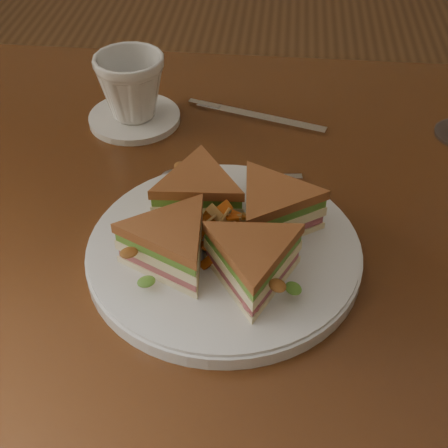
% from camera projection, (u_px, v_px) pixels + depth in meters
% --- Properties ---
extents(table, '(1.20, 0.80, 0.75)m').
position_uv_depth(table, '(253.00, 259.00, 0.84)').
color(table, '#391C0D').
rests_on(table, ground).
extents(plate, '(0.31, 0.31, 0.02)m').
position_uv_depth(plate, '(224.00, 252.00, 0.70)').
color(plate, silver).
rests_on(plate, table).
extents(sandwich_wedges, '(0.27, 0.27, 0.06)m').
position_uv_depth(sandwich_wedges, '(224.00, 227.00, 0.67)').
color(sandwich_wedges, '#FFF0BC').
rests_on(sandwich_wedges, plate).
extents(crisps_mound, '(0.09, 0.09, 0.05)m').
position_uv_depth(crisps_mound, '(224.00, 230.00, 0.68)').
color(crisps_mound, orange).
rests_on(crisps_mound, plate).
extents(spoon, '(0.18, 0.04, 0.01)m').
position_uv_depth(spoon, '(197.00, 178.00, 0.81)').
color(spoon, silver).
rests_on(spoon, table).
extents(knife, '(0.21, 0.07, 0.00)m').
position_uv_depth(knife, '(251.00, 116.00, 0.93)').
color(knife, silver).
rests_on(knife, table).
extents(saucer, '(0.13, 0.13, 0.01)m').
position_uv_depth(saucer, '(135.00, 118.00, 0.92)').
color(saucer, silver).
rests_on(saucer, table).
extents(coffee_cup, '(0.13, 0.13, 0.09)m').
position_uv_depth(coffee_cup, '(131.00, 87.00, 0.88)').
color(coffee_cup, silver).
rests_on(coffee_cup, saucer).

